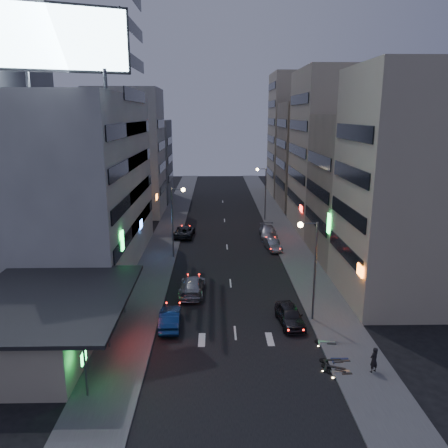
{
  "coord_description": "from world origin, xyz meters",
  "views": [
    {
      "loc": [
        -1.49,
        -25.94,
        16.07
      ],
      "look_at": [
        -0.59,
        16.04,
        5.47
      ],
      "focal_mm": 35.0,
      "sensor_mm": 36.0,
      "label": 1
    }
  ],
  "objects_px": {
    "road_car_silver": "(192,286)",
    "scooter_black_a": "(347,360)",
    "scooter_silver_b": "(336,334)",
    "road_car_blue": "(170,318)",
    "scooter_blue": "(349,351)",
    "person": "(374,360)",
    "scooter_silver_a": "(350,362)",
    "parked_car_right_near": "(290,315)",
    "parked_car_right_mid": "(273,245)",
    "parked_car_right_far": "(268,232)",
    "parked_car_left": "(184,231)",
    "scooter_black_b": "(341,351)"
  },
  "relations": [
    {
      "from": "road_car_silver",
      "to": "scooter_black_a",
      "type": "bearing_deg",
      "value": 131.92
    },
    {
      "from": "scooter_silver_b",
      "to": "road_car_blue",
      "type": "bearing_deg",
      "value": 83.69
    },
    {
      "from": "road_car_silver",
      "to": "scooter_black_a",
      "type": "height_order",
      "value": "road_car_silver"
    },
    {
      "from": "scooter_blue",
      "to": "scooter_silver_b",
      "type": "xyz_separation_m",
      "value": [
        -0.29,
        2.19,
        0.01
      ]
    },
    {
      "from": "person",
      "to": "scooter_silver_a",
      "type": "height_order",
      "value": "person"
    },
    {
      "from": "scooter_silver_b",
      "to": "parked_car_right_near",
      "type": "bearing_deg",
      "value": 49.63
    },
    {
      "from": "person",
      "to": "road_car_silver",
      "type": "bearing_deg",
      "value": -76.93
    },
    {
      "from": "scooter_silver_b",
      "to": "scooter_black_a",
      "type": "bearing_deg",
      "value": -176.99
    },
    {
      "from": "parked_car_right_near",
      "to": "parked_car_right_mid",
      "type": "xyz_separation_m",
      "value": [
        1.17,
        19.37,
        -0.07
      ]
    },
    {
      "from": "parked_car_right_far",
      "to": "parked_car_left",
      "type": "bearing_deg",
      "value": 177.59
    },
    {
      "from": "parked_car_right_far",
      "to": "road_car_silver",
      "type": "bearing_deg",
      "value": -114.84
    },
    {
      "from": "scooter_black_a",
      "to": "scooter_silver_a",
      "type": "distance_m",
      "value": 0.23
    },
    {
      "from": "road_car_blue",
      "to": "scooter_silver_b",
      "type": "bearing_deg",
      "value": 165.31
    },
    {
      "from": "parked_car_right_near",
      "to": "scooter_black_b",
      "type": "bearing_deg",
      "value": -69.3
    },
    {
      "from": "road_car_silver",
      "to": "scooter_silver_b",
      "type": "xyz_separation_m",
      "value": [
        10.77,
        -9.12,
        -0.11
      ]
    },
    {
      "from": "road_car_silver",
      "to": "person",
      "type": "bearing_deg",
      "value": 135.03
    },
    {
      "from": "parked_car_right_mid",
      "to": "scooter_blue",
      "type": "height_order",
      "value": "parked_car_right_mid"
    },
    {
      "from": "scooter_black_a",
      "to": "scooter_black_b",
      "type": "bearing_deg",
      "value": 23.51
    },
    {
      "from": "scooter_black_a",
      "to": "scooter_silver_a",
      "type": "relative_size",
      "value": 1.08
    },
    {
      "from": "parked_car_right_far",
      "to": "scooter_silver_a",
      "type": "bearing_deg",
      "value": -85.73
    },
    {
      "from": "road_car_silver",
      "to": "scooter_black_b",
      "type": "bearing_deg",
      "value": 134.57
    },
    {
      "from": "scooter_silver_a",
      "to": "person",
      "type": "bearing_deg",
      "value": -102.31
    },
    {
      "from": "person",
      "to": "road_car_blue",
      "type": "bearing_deg",
      "value": -56.12
    },
    {
      "from": "person",
      "to": "scooter_black_a",
      "type": "height_order",
      "value": "person"
    },
    {
      "from": "road_car_silver",
      "to": "scooter_silver_a",
      "type": "xyz_separation_m",
      "value": [
        10.72,
        -12.75,
        -0.1
      ]
    },
    {
      "from": "road_car_blue",
      "to": "scooter_black_a",
      "type": "bearing_deg",
      "value": 150.57
    },
    {
      "from": "parked_car_right_mid",
      "to": "scooter_black_b",
      "type": "distance_m",
      "value": 24.71
    },
    {
      "from": "road_car_blue",
      "to": "scooter_blue",
      "type": "distance_m",
      "value": 13.4
    },
    {
      "from": "parked_car_right_mid",
      "to": "road_car_blue",
      "type": "xyz_separation_m",
      "value": [
        -10.53,
        -19.59,
        0.05
      ]
    },
    {
      "from": "scooter_black_b",
      "to": "scooter_silver_b",
      "type": "height_order",
      "value": "scooter_silver_b"
    },
    {
      "from": "scooter_blue",
      "to": "scooter_silver_b",
      "type": "bearing_deg",
      "value": 7.5
    },
    {
      "from": "road_car_blue",
      "to": "parked_car_left",
      "type": "bearing_deg",
      "value": -90.53
    },
    {
      "from": "scooter_blue",
      "to": "scooter_black_b",
      "type": "relative_size",
      "value": 0.99
    },
    {
      "from": "road_car_silver",
      "to": "scooter_blue",
      "type": "xyz_separation_m",
      "value": [
        11.06,
        -11.31,
        -0.12
      ]
    },
    {
      "from": "scooter_silver_b",
      "to": "parked_car_right_mid",
      "type": "bearing_deg",
      "value": 10.68
    },
    {
      "from": "road_car_silver",
      "to": "scooter_silver_b",
      "type": "bearing_deg",
      "value": 141.68
    },
    {
      "from": "parked_car_right_mid",
      "to": "parked_car_left",
      "type": "xyz_separation_m",
      "value": [
        -11.13,
        6.12,
        0.06
      ]
    },
    {
      "from": "scooter_silver_a",
      "to": "parked_car_right_near",
      "type": "bearing_deg",
      "value": 19.18
    },
    {
      "from": "parked_car_right_mid",
      "to": "scooter_silver_b",
      "type": "bearing_deg",
      "value": -93.62
    },
    {
      "from": "scooter_black_b",
      "to": "road_car_blue",
      "type": "bearing_deg",
      "value": 64.74
    },
    {
      "from": "parked_car_left",
      "to": "scooter_blue",
      "type": "xyz_separation_m",
      "value": [
        13.05,
        -30.67,
        -0.07
      ]
    },
    {
      "from": "road_car_blue",
      "to": "parked_car_right_mid",
      "type": "bearing_deg",
      "value": -120.13
    },
    {
      "from": "parked_car_right_far",
      "to": "person",
      "type": "distance_m",
      "value": 31.7
    },
    {
      "from": "parked_car_right_near",
      "to": "scooter_silver_a",
      "type": "xyz_separation_m",
      "value": [
        2.75,
        -6.63,
        -0.06
      ]
    },
    {
      "from": "person",
      "to": "parked_car_right_near",
      "type": "bearing_deg",
      "value": -88.66
    },
    {
      "from": "parked_car_right_near",
      "to": "road_car_silver",
      "type": "bearing_deg",
      "value": 137.42
    },
    {
      "from": "scooter_silver_b",
      "to": "scooter_black_b",
      "type": "bearing_deg",
      "value": -179.62
    },
    {
      "from": "road_car_blue",
      "to": "scooter_blue",
      "type": "bearing_deg",
      "value": 156.41
    },
    {
      "from": "scooter_silver_a",
      "to": "scooter_blue",
      "type": "bearing_deg",
      "value": -16.7
    },
    {
      "from": "parked_car_right_near",
      "to": "scooter_black_a",
      "type": "relative_size",
      "value": 2.21
    }
  ]
}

